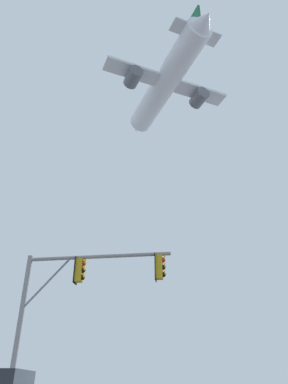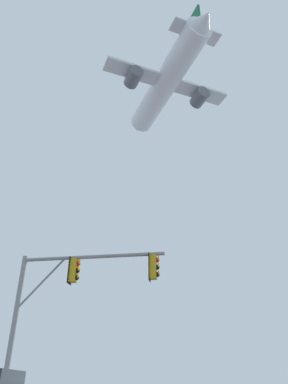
% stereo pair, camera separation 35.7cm
% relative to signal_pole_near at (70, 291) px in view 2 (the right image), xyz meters
% --- Properties ---
extents(signal_pole_near, '(5.76, 1.04, 5.88)m').
position_rel_signal_pole_near_xyz_m(signal_pole_near, '(0.00, 0.00, 0.00)').
color(signal_pole_near, gray).
rests_on(signal_pole_near, ground).
extents(airplane, '(21.64, 28.02, 7.91)m').
position_rel_signal_pole_near_xyz_m(airplane, '(6.32, 31.27, 42.76)').
color(airplane, white).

